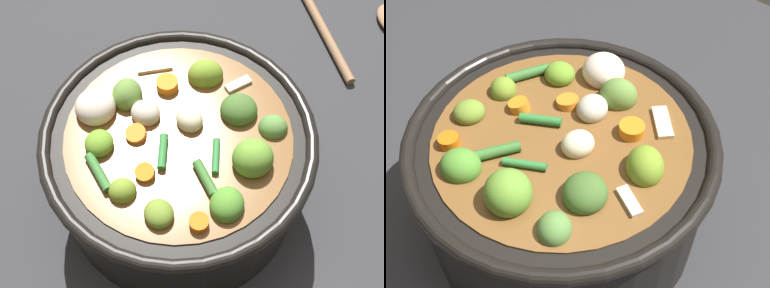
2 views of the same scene
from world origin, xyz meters
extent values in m
plane|color=#2D2D30|center=(0.00, 0.00, 0.00)|extent=(1.10, 1.10, 0.00)
cylinder|color=black|center=(0.00, 0.00, 0.07)|extent=(0.29, 0.29, 0.14)
torus|color=black|center=(0.00, 0.00, 0.14)|extent=(0.31, 0.31, 0.01)
cylinder|color=brown|center=(0.00, 0.00, 0.07)|extent=(0.25, 0.25, 0.13)
ellipsoid|color=olive|center=(0.09, 0.04, 0.14)|extent=(0.04, 0.04, 0.02)
ellipsoid|color=#42682A|center=(-0.06, 0.04, 0.14)|extent=(0.06, 0.06, 0.03)
ellipsoid|color=olive|center=(-0.01, -0.08, 0.14)|extent=(0.05, 0.05, 0.04)
ellipsoid|color=#4E8C2D|center=(0.04, 0.09, 0.14)|extent=(0.05, 0.05, 0.03)
ellipsoid|color=olive|center=(-0.08, -0.02, 0.14)|extent=(0.05, 0.05, 0.04)
ellipsoid|color=olive|center=(0.09, -0.01, 0.14)|extent=(0.04, 0.04, 0.03)
ellipsoid|color=#57863E|center=(-0.07, 0.08, 0.14)|extent=(0.04, 0.04, 0.03)
ellipsoid|color=#629831|center=(-0.02, 0.08, 0.15)|extent=(0.06, 0.06, 0.04)
ellipsoid|color=olive|center=(0.06, -0.06, 0.14)|extent=(0.04, 0.04, 0.02)
cylinder|color=orange|center=(0.07, 0.08, 0.14)|extent=(0.02, 0.02, 0.02)
cylinder|color=orange|center=(0.06, 0.00, 0.14)|extent=(0.03, 0.03, 0.02)
cylinder|color=orange|center=(0.03, -0.04, 0.14)|extent=(0.03, 0.03, 0.02)
cylinder|color=orange|center=(-0.05, -0.05, 0.14)|extent=(0.03, 0.03, 0.02)
ellipsoid|color=beige|center=(0.03, -0.09, 0.15)|extent=(0.05, 0.05, 0.04)
ellipsoid|color=beige|center=(0.00, -0.04, 0.14)|extent=(0.03, 0.04, 0.03)
ellipsoid|color=beige|center=(-0.02, 0.00, 0.14)|extent=(0.04, 0.04, 0.03)
cylinder|color=#3A712F|center=(0.03, 0.06, 0.14)|extent=(0.03, 0.04, 0.01)
cylinder|color=#2E7A35|center=(0.03, 0.00, 0.14)|extent=(0.04, 0.03, 0.01)
cylinder|color=#2F7C39|center=(0.00, 0.05, 0.14)|extent=(0.04, 0.03, 0.01)
cylinder|color=#387332|center=(0.09, -0.04, 0.14)|extent=(0.03, 0.05, 0.01)
cube|color=beige|center=(-0.06, -0.08, 0.14)|extent=(0.04, 0.04, 0.01)
cube|color=beige|center=(-0.10, 0.02, 0.14)|extent=(0.03, 0.02, 0.01)
cylinder|color=#8D6747|center=(-0.35, 0.03, 0.01)|extent=(0.14, 0.16, 0.01)
camera|label=1|loc=(0.24, 0.19, 0.62)|focal=48.85mm
camera|label=2|loc=(-0.24, 0.24, 0.51)|focal=48.59mm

